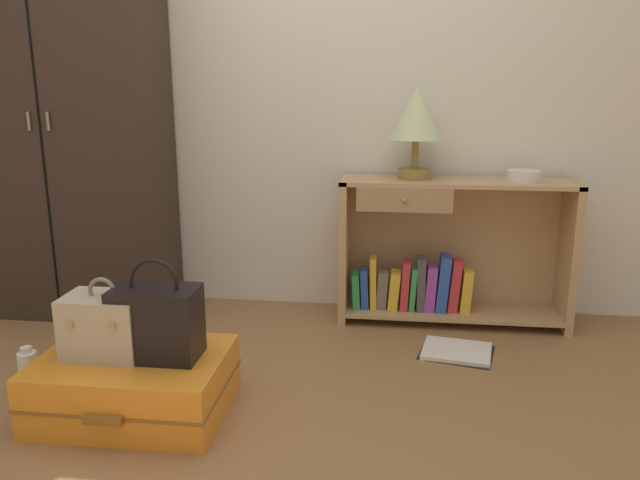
% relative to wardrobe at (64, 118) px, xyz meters
% --- Properties ---
extents(ground_plane, '(9.00, 9.00, 0.00)m').
position_rel_wardrobe_xyz_m(ground_plane, '(1.20, -1.20, -1.05)').
color(ground_plane, olive).
extents(back_wall, '(6.40, 0.10, 2.60)m').
position_rel_wardrobe_xyz_m(back_wall, '(1.20, 0.30, 0.25)').
color(back_wall, silver).
rests_on(back_wall, ground_plane).
extents(wardrobe, '(1.03, 0.47, 2.10)m').
position_rel_wardrobe_xyz_m(wardrobe, '(0.00, 0.00, 0.00)').
color(wardrobe, '#33261E').
rests_on(wardrobe, ground_plane).
extents(bookshelf, '(1.18, 0.33, 0.75)m').
position_rel_wardrobe_xyz_m(bookshelf, '(1.99, 0.08, -0.70)').
color(bookshelf, tan).
rests_on(bookshelf, ground_plane).
extents(table_lamp, '(0.27, 0.27, 0.46)m').
position_rel_wardrobe_xyz_m(table_lamp, '(1.83, 0.08, 0.01)').
color(table_lamp, olive).
rests_on(table_lamp, bookshelf).
extents(bowl, '(0.16, 0.16, 0.05)m').
position_rel_wardrobe_xyz_m(bowl, '(2.36, 0.05, -0.27)').
color(bowl, silver).
rests_on(bowl, bookshelf).
extents(suitcase_large, '(0.70, 0.53, 0.23)m').
position_rel_wardrobe_xyz_m(suitcase_large, '(0.77, -1.05, -0.93)').
color(suitcase_large, orange).
rests_on(suitcase_large, ground_plane).
extents(train_case, '(0.29, 0.21, 0.31)m').
position_rel_wardrobe_xyz_m(train_case, '(0.67, -1.05, -0.70)').
color(train_case, '#B7A88E').
rests_on(train_case, suitcase_large).
extents(handbag, '(0.31, 0.19, 0.38)m').
position_rel_wardrobe_xyz_m(handbag, '(0.87, -1.05, -0.68)').
color(handbag, black).
rests_on(handbag, suitcase_large).
extents(bottle, '(0.07, 0.07, 0.21)m').
position_rel_wardrobe_xyz_m(bottle, '(0.29, -0.98, -0.95)').
color(bottle, white).
rests_on(bottle, ground_plane).
extents(open_book_on_floor, '(0.38, 0.34, 0.02)m').
position_rel_wardrobe_xyz_m(open_book_on_floor, '(2.04, -0.36, -1.04)').
color(open_book_on_floor, white).
rests_on(open_book_on_floor, ground_plane).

